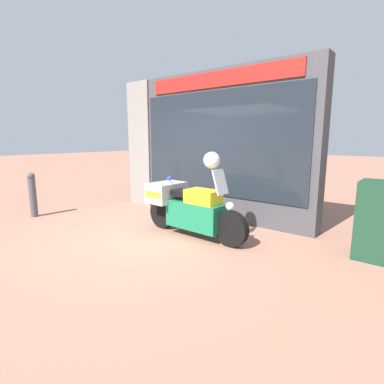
# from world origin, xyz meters

# --- Properties ---
(ground_plane) EXTENTS (60.00, 60.00, 0.00)m
(ground_plane) POSITION_xyz_m (0.00, 0.00, 0.00)
(ground_plane) COLOR #9E6B56
(shop_building) EXTENTS (5.08, 0.55, 3.24)m
(shop_building) POSITION_xyz_m (-0.36, 2.00, 1.63)
(shop_building) COLOR #424247
(shop_building) RESTS_ON ground
(window_display) EXTENTS (3.83, 0.30, 1.84)m
(window_display) POSITION_xyz_m (0.32, 2.03, 0.45)
(window_display) COLOR slate
(window_display) RESTS_ON ground
(paramedic_motorcycle) EXTENTS (2.26, 0.74, 1.29)m
(paramedic_motorcycle) POSITION_xyz_m (0.58, 0.54, 0.54)
(paramedic_motorcycle) COLOR black
(paramedic_motorcycle) RESTS_ON ground
(white_helmet) EXTENTS (0.28, 0.28, 0.28)m
(white_helmet) POSITION_xyz_m (1.14, 0.52, 1.43)
(white_helmet) COLOR white
(white_helmet) RESTS_ON paramedic_motorcycle
(street_bollard) EXTENTS (0.16, 0.16, 1.03)m
(street_bollard) POSITION_xyz_m (-3.01, -0.70, 0.53)
(street_bollard) COLOR #47474C
(street_bollard) RESTS_ON ground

